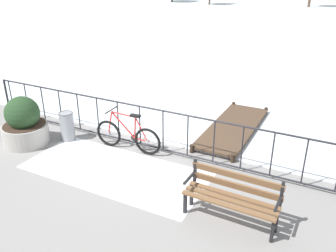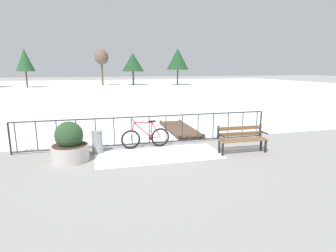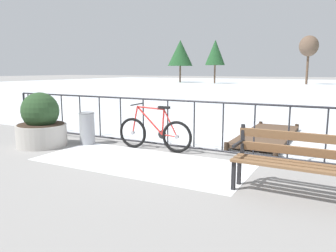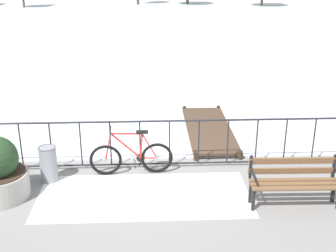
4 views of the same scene
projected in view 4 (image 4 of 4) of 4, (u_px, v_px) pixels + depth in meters
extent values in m
plane|color=gray|center=(141.00, 167.00, 9.29)|extent=(160.00, 160.00, 0.00)
cube|color=silver|center=(145.00, 13.00, 35.76)|extent=(80.00, 56.00, 0.03)
cube|color=white|center=(144.00, 196.00, 8.17)|extent=(3.98, 1.73, 0.01)
cylinder|color=#232328|center=(140.00, 121.00, 8.91)|extent=(9.00, 0.04, 0.04)
cylinder|color=#232328|center=(141.00, 164.00, 9.26)|extent=(9.00, 0.04, 0.04)
cylinder|color=#232328|center=(21.00, 145.00, 8.98)|extent=(0.03, 0.03, 0.97)
cylinder|color=#232328|center=(51.00, 145.00, 9.00)|extent=(0.03, 0.03, 0.97)
cylinder|color=#232328|center=(81.00, 144.00, 9.03)|extent=(0.03, 0.03, 0.97)
cylinder|color=#232328|center=(111.00, 144.00, 9.06)|extent=(0.03, 0.03, 0.97)
cylinder|color=#232328|center=(140.00, 143.00, 9.08)|extent=(0.03, 0.03, 0.97)
cylinder|color=#232328|center=(169.00, 143.00, 9.11)|extent=(0.03, 0.03, 0.97)
cylinder|color=#232328|center=(199.00, 142.00, 9.14)|extent=(0.03, 0.03, 0.97)
cylinder|color=#232328|center=(228.00, 141.00, 9.17)|extent=(0.03, 0.03, 0.97)
cylinder|color=#232328|center=(257.00, 141.00, 9.19)|extent=(0.03, 0.03, 0.97)
cylinder|color=#232328|center=(285.00, 140.00, 9.22)|extent=(0.03, 0.03, 0.97)
cylinder|color=#232328|center=(314.00, 140.00, 9.25)|extent=(0.03, 0.03, 0.97)
torus|color=black|center=(157.00, 158.00, 8.95)|extent=(0.66, 0.09, 0.66)
cylinder|color=gray|center=(157.00, 158.00, 8.95)|extent=(0.08, 0.06, 0.08)
torus|color=black|center=(106.00, 160.00, 8.86)|extent=(0.66, 0.09, 0.66)
cylinder|color=gray|center=(106.00, 160.00, 8.86)|extent=(0.08, 0.06, 0.08)
cylinder|color=red|center=(141.00, 146.00, 8.82)|extent=(0.08, 0.04, 0.53)
cylinder|color=red|center=(126.00, 146.00, 8.79)|extent=(0.61, 0.07, 0.59)
cylinder|color=red|center=(126.00, 134.00, 8.70)|extent=(0.63, 0.07, 0.07)
cylinder|color=red|center=(149.00, 158.00, 8.93)|extent=(0.34, 0.05, 0.05)
cylinder|color=red|center=(150.00, 146.00, 8.84)|extent=(0.32, 0.04, 0.56)
cylinder|color=red|center=(108.00, 147.00, 8.76)|extent=(0.16, 0.04, 0.59)
cube|color=black|center=(142.00, 132.00, 8.72)|extent=(0.24, 0.11, 0.05)
cylinder|color=black|center=(110.00, 131.00, 8.65)|extent=(0.05, 0.52, 0.03)
cylinder|color=black|center=(141.00, 158.00, 8.92)|extent=(0.18, 0.03, 0.18)
cube|color=brown|center=(293.00, 180.00, 7.83)|extent=(1.60, 0.14, 0.04)
cube|color=brown|center=(295.00, 184.00, 7.69)|extent=(1.60, 0.14, 0.04)
cube|color=brown|center=(298.00, 188.00, 7.54)|extent=(1.60, 0.14, 0.04)
cube|color=brown|center=(292.00, 171.00, 7.87)|extent=(1.60, 0.09, 0.12)
cube|color=brown|center=(293.00, 161.00, 7.80)|extent=(1.60, 0.09, 0.12)
cube|color=black|center=(333.00, 191.00, 7.91)|extent=(0.05, 0.06, 0.44)
cube|color=black|center=(334.00, 166.00, 7.86)|extent=(0.05, 0.05, 0.45)
cube|color=black|center=(253.00, 199.00, 7.62)|extent=(0.05, 0.06, 0.44)
cube|color=black|center=(250.00, 192.00, 7.87)|extent=(0.05, 0.06, 0.44)
cube|color=black|center=(251.00, 167.00, 7.82)|extent=(0.05, 0.05, 0.45)
cube|color=black|center=(253.00, 175.00, 7.60)|extent=(0.05, 0.40, 0.04)
cylinder|color=#ADA8A0|center=(0.00, 185.00, 8.06)|extent=(1.09, 1.09, 0.49)
cylinder|color=gray|center=(49.00, 164.00, 8.61)|extent=(0.34, 0.34, 0.72)
torus|color=#545558|center=(47.00, 148.00, 8.48)|extent=(0.35, 0.35, 0.02)
cube|color=#4C3828|center=(209.00, 129.00, 11.07)|extent=(1.10, 3.16, 0.06)
cylinder|color=#35271C|center=(196.00, 156.00, 9.58)|extent=(0.10, 0.10, 0.20)
cylinder|color=#35271C|center=(240.00, 155.00, 9.63)|extent=(0.10, 0.10, 0.20)
cylinder|color=#35271C|center=(184.00, 110.00, 12.53)|extent=(0.10, 0.10, 0.20)
cylinder|color=#35271C|center=(218.00, 109.00, 12.58)|extent=(0.10, 0.10, 0.20)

